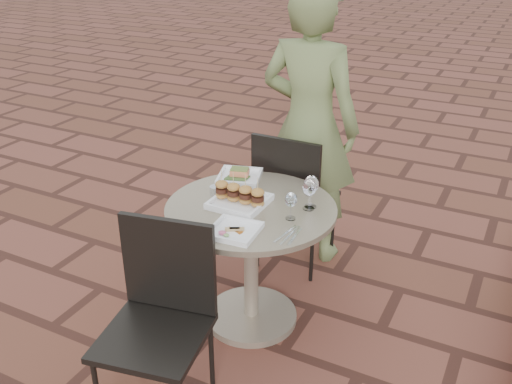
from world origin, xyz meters
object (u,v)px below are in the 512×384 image
at_px(plate_salmon, 239,176).
at_px(chair_near, 161,306).
at_px(chair_far, 292,191).
at_px(diner, 309,126).
at_px(plate_sliders, 240,197).
at_px(plate_tuna, 234,230).
at_px(cafe_table, 251,247).

bearing_deg(plate_salmon, chair_near, -81.79).
bearing_deg(chair_far, plate_salmon, 59.75).
bearing_deg(chair_near, diner, 77.53).
bearing_deg(diner, plate_salmon, 73.87).
bearing_deg(chair_near, plate_sliders, 78.36).
distance_m(chair_near, plate_salmon, 1.02).
xyz_separation_m(chair_near, plate_sliders, (0.01, 0.71, 0.22)).
height_order(plate_sliders, plate_tuna, plate_sliders).
distance_m(cafe_table, plate_sliders, 0.30).
height_order(cafe_table, chair_near, chair_near).
relative_size(plate_salmon, plate_sliders, 1.03).
distance_m(diner, plate_salmon, 0.62).
relative_size(chair_far, plate_salmon, 3.14).
bearing_deg(plate_tuna, chair_near, -106.71).
xyz_separation_m(chair_near, diner, (0.05, 1.57, 0.35)).
bearing_deg(plate_sliders, plate_tuna, -66.38).
bearing_deg(chair_near, chair_far, 77.31).
xyz_separation_m(plate_sliders, plate_tuna, (0.12, -0.27, -0.03)).
distance_m(cafe_table, plate_salmon, 0.44).
bearing_deg(cafe_table, plate_tuna, -78.64).
height_order(chair_far, chair_near, same).
bearing_deg(diner, chair_far, 91.77).
xyz_separation_m(chair_near, plate_salmon, (-0.14, 0.99, 0.20)).
xyz_separation_m(cafe_table, plate_sliders, (-0.06, -0.01, 0.29)).
height_order(chair_near, plate_tuna, chair_near).
bearing_deg(plate_salmon, diner, 71.51).
height_order(diner, plate_salmon, diner).
bearing_deg(diner, chair_near, 90.58).
relative_size(plate_sliders, plate_tuna, 1.19).
distance_m(cafe_table, plate_tuna, 0.39).
xyz_separation_m(chair_far, plate_sliders, (-0.03, -0.61, 0.22)).
distance_m(plate_salmon, plate_tuna, 0.62).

